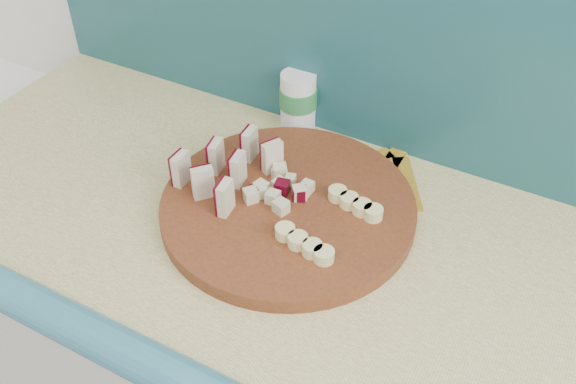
# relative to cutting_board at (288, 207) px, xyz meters

# --- Properties ---
(cutting_board) EXTENTS (0.50, 0.50, 0.03)m
(cutting_board) POSITION_rel_cutting_board_xyz_m (0.00, 0.00, 0.00)
(cutting_board) COLOR #4F2210
(cutting_board) RESTS_ON kitchen_counter
(apple_wedges) EXTENTS (0.14, 0.17, 0.06)m
(apple_wedges) POSITION_rel_cutting_board_xyz_m (-0.11, -0.00, 0.04)
(apple_wedges) COLOR beige
(apple_wedges) RESTS_ON cutting_board
(apple_chunks) EXTENTS (0.07, 0.07, 0.02)m
(apple_chunks) POSITION_rel_cutting_board_xyz_m (-0.02, 0.01, 0.02)
(apple_chunks) COLOR beige
(apple_chunks) RESTS_ON cutting_board
(banana_slices) EXTENTS (0.13, 0.17, 0.02)m
(banana_slices) POSITION_rel_cutting_board_xyz_m (0.09, -0.02, 0.02)
(banana_slices) COLOR #EBE08F
(banana_slices) RESTS_ON cutting_board
(canister) EXTENTS (0.07, 0.07, 0.11)m
(canister) POSITION_rel_cutting_board_xyz_m (-0.10, 0.22, 0.05)
(canister) COLOR white
(canister) RESTS_ON kitchen_counter
(banana_peel) EXTENTS (0.20, 0.16, 0.01)m
(banana_peel) POSITION_rel_cutting_board_xyz_m (0.10, 0.17, -0.01)
(banana_peel) COLOR gold
(banana_peel) RESTS_ON kitchen_counter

